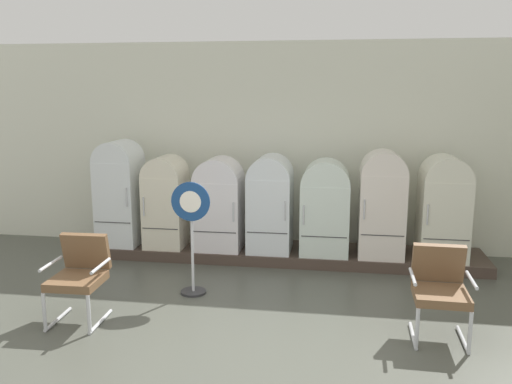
{
  "coord_description": "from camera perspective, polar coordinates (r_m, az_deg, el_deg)",
  "views": [
    {
      "loc": [
        0.89,
        -4.67,
        2.55
      ],
      "look_at": [
        -0.26,
        2.75,
        1.07
      ],
      "focal_mm": 37.33,
      "sensor_mm": 36.0,
      "label": 1
    }
  ],
  "objects": [
    {
      "name": "ground",
      "position": [
        5.41,
        -1.81,
        -17.29
      ],
      "size": [
        12.0,
        10.0,
        0.05
      ],
      "primitive_type": "cube",
      "color": "#4A4C43"
    },
    {
      "name": "back_wall",
      "position": [
        8.43,
        2.71,
        4.92
      ],
      "size": [
        11.76,
        0.12,
        3.25
      ],
      "color": "silver",
      "rests_on": "ground"
    },
    {
      "name": "display_plinth",
      "position": [
        8.13,
        2.13,
        -6.55
      ],
      "size": [
        6.11,
        0.95,
        0.16
      ],
      "primitive_type": "cube",
      "color": "#44362D",
      "rests_on": "ground"
    },
    {
      "name": "refrigerator_0",
      "position": [
        8.41,
        -14.38,
        0.27
      ],
      "size": [
        0.61,
        0.68,
        1.61
      ],
      "color": "white",
      "rests_on": "display_plinth"
    },
    {
      "name": "refrigerator_1",
      "position": [
        8.17,
        -9.63,
        -0.72
      ],
      "size": [
        0.59,
        0.66,
        1.39
      ],
      "color": "silver",
      "rests_on": "display_plinth"
    },
    {
      "name": "refrigerator_2",
      "position": [
        7.94,
        -3.99,
        -1.01
      ],
      "size": [
        0.68,
        0.63,
        1.38
      ],
      "color": "white",
      "rests_on": "display_plinth"
    },
    {
      "name": "refrigerator_3",
      "position": [
        7.85,
        1.54,
        -0.92
      ],
      "size": [
        0.63,
        0.72,
        1.42
      ],
      "color": "white",
      "rests_on": "display_plinth"
    },
    {
      "name": "refrigerator_4",
      "position": [
        7.76,
        7.43,
        -1.39
      ],
      "size": [
        0.69,
        0.65,
        1.38
      ],
      "color": "silver",
      "rests_on": "display_plinth"
    },
    {
      "name": "refrigerator_5",
      "position": [
        7.77,
        13.36,
        -0.92
      ],
      "size": [
        0.64,
        0.65,
        1.53
      ],
      "color": "silver",
      "rests_on": "display_plinth"
    },
    {
      "name": "refrigerator_6",
      "position": [
        7.92,
        19.46,
        -1.29
      ],
      "size": [
        0.65,
        0.72,
        1.46
      ],
      "color": "silver",
      "rests_on": "display_plinth"
    },
    {
      "name": "armchair_left",
      "position": [
        6.24,
        -18.37,
        -8.18
      ],
      "size": [
        0.62,
        0.66,
        0.95
      ],
      "color": "silver",
      "rests_on": "ground"
    },
    {
      "name": "armchair_right",
      "position": [
        5.85,
        19.09,
        -9.51
      ],
      "size": [
        0.62,
        0.65,
        0.95
      ],
      "color": "silver",
      "rests_on": "ground"
    },
    {
      "name": "sign_stand",
      "position": [
        6.63,
        -6.9,
        -4.95
      ],
      "size": [
        0.49,
        0.32,
        1.43
      ],
      "color": "#2D2D30",
      "rests_on": "ground"
    }
  ]
}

